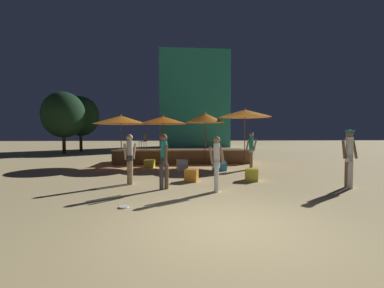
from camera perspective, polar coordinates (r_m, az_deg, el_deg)
ground_plane at (r=4.99m, az=7.55°, el=-17.86°), size 120.00×120.00×0.00m
wooden_deck at (r=15.52m, az=-2.26°, el=-2.67°), size 7.77×2.48×0.84m
patio_umbrella_0 at (r=14.27m, az=2.94°, el=5.80°), size 2.22×2.22×2.94m
patio_umbrella_1 at (r=14.55m, az=-15.51°, el=5.19°), size 2.97×2.97×2.79m
patio_umbrella_2 at (r=14.09m, az=-6.45°, el=5.29°), size 2.64×2.64×2.75m
patio_umbrella_3 at (r=14.60m, az=11.69°, el=6.68°), size 2.87×2.87×3.14m
cube_seat_0 at (r=9.75m, az=13.14°, el=-6.62°), size 0.60×0.60×0.44m
cube_seat_1 at (r=12.12m, az=6.14°, el=-4.82°), size 0.63×0.63×0.45m
cube_seat_2 at (r=12.29m, az=-2.22°, el=-4.61°), size 0.54×0.54×0.49m
cube_seat_3 at (r=13.29m, az=-9.43°, el=-4.35°), size 0.56×0.56×0.39m
cube_seat_4 at (r=9.36m, az=-0.11°, el=-6.96°), size 0.55×0.55×0.43m
person_0 at (r=7.98m, az=-6.26°, el=-3.42°), size 0.28×0.46×1.71m
person_1 at (r=9.54m, az=31.55°, el=-1.95°), size 0.54×0.31×1.85m
person_2 at (r=7.62m, az=5.50°, el=-4.06°), size 0.49×0.28×1.64m
person_3 at (r=12.67m, az=13.03°, el=-1.09°), size 0.55×0.30×1.79m
person_4 at (r=8.98m, az=-13.67°, el=-2.87°), size 0.43×0.32×1.70m
bistro_chair_0 at (r=14.95m, az=-10.59°, el=0.95°), size 0.47×0.47×0.90m
bistro_chair_1 at (r=16.27m, az=3.27°, el=1.08°), size 0.40×0.40×0.90m
bistro_chair_2 at (r=15.06m, az=-6.55°, el=0.98°), size 0.43×0.43×0.90m
frisbee_disc at (r=6.33m, az=-14.91°, el=-13.35°), size 0.23×0.23×0.03m
background_tree_0 at (r=24.66m, az=-26.66°, el=5.82°), size 3.56×3.56×5.31m
background_tree_1 at (r=27.44m, az=-23.53°, el=5.68°), size 3.52×3.52×5.38m
distant_building at (r=34.49m, az=0.41°, el=9.67°), size 8.93×4.30×12.33m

